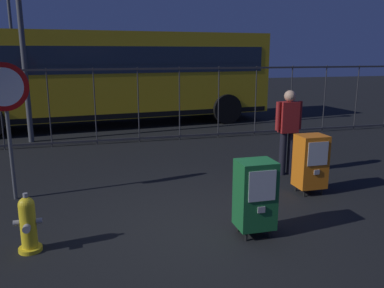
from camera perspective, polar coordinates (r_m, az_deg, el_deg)
ground_plane at (r=5.67m, az=0.23°, el=-11.76°), size 60.00×60.00×0.00m
fire_hydrant at (r=5.28m, az=-22.45°, el=-10.58°), size 0.33×0.32×0.75m
newspaper_box_primary at (r=5.29m, az=9.04°, el=-7.13°), size 0.48×0.42×1.02m
newspaper_box_secondary at (r=7.05m, az=16.64°, el=-2.38°), size 0.48×0.42×1.02m
stop_sign at (r=6.91m, az=-25.15°, el=5.35°), size 0.71×0.31×2.23m
pedestrian at (r=7.97m, az=13.62°, el=2.32°), size 0.55×0.22×1.67m
fence_barrier at (r=10.71m, az=-7.69°, el=5.62°), size 18.03×0.04×2.00m
bus_near at (r=13.58m, az=-11.66°, el=9.94°), size 10.68×3.52×3.00m
street_light_near_left at (r=19.86m, az=-24.60°, el=15.70°), size 0.32×0.32×6.30m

